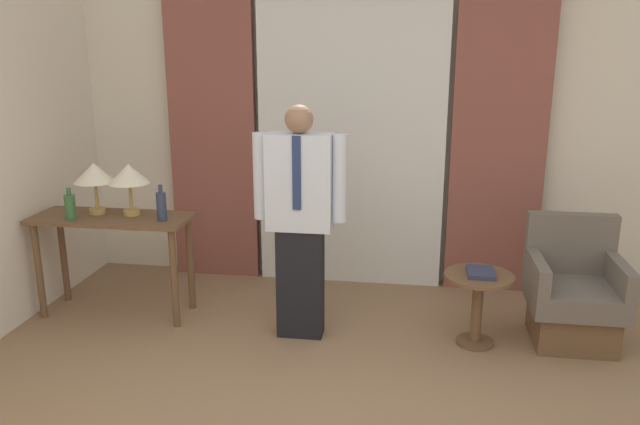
% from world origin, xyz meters
% --- Properties ---
extents(wall_back, '(10.00, 0.06, 2.70)m').
position_xyz_m(wall_back, '(0.00, 3.11, 1.35)').
color(wall_back, silver).
rests_on(wall_back, ground_plane).
extents(curtain_sheer_center, '(1.54, 0.06, 2.58)m').
position_xyz_m(curtain_sheer_center, '(0.00, 2.98, 1.29)').
color(curtain_sheer_center, white).
rests_on(curtain_sheer_center, ground_plane).
extents(curtain_drape_left, '(0.74, 0.06, 2.58)m').
position_xyz_m(curtain_drape_left, '(-1.18, 2.98, 1.29)').
color(curtain_drape_left, brown).
rests_on(curtain_drape_left, ground_plane).
extents(curtain_drape_right, '(0.74, 0.06, 2.58)m').
position_xyz_m(curtain_drape_right, '(1.18, 2.98, 1.29)').
color(curtain_drape_right, brown).
rests_on(curtain_drape_right, ground_plane).
extents(desk, '(1.17, 0.46, 0.77)m').
position_xyz_m(desk, '(-1.67, 2.05, 0.63)').
color(desk, brown).
rests_on(desk, ground_plane).
extents(table_lamp_left, '(0.30, 0.30, 0.38)m').
position_xyz_m(table_lamp_left, '(-1.81, 2.11, 1.06)').
color(table_lamp_left, tan).
rests_on(table_lamp_left, desk).
extents(table_lamp_right, '(0.30, 0.30, 0.38)m').
position_xyz_m(table_lamp_right, '(-1.54, 2.11, 1.06)').
color(table_lamp_right, tan).
rests_on(table_lamp_right, desk).
extents(bottle_near_edge, '(0.07, 0.07, 0.26)m').
position_xyz_m(bottle_near_edge, '(-1.25, 1.99, 0.88)').
color(bottle_near_edge, '#2D3851').
rests_on(bottle_near_edge, desk).
extents(bottle_by_lamp, '(0.08, 0.08, 0.23)m').
position_xyz_m(bottle_by_lamp, '(-1.92, 1.93, 0.86)').
color(bottle_by_lamp, '#336638').
rests_on(bottle_by_lamp, desk).
extents(person, '(0.63, 0.21, 1.62)m').
position_xyz_m(person, '(-0.23, 1.89, 0.88)').
color(person, black).
rests_on(person, ground_plane).
extents(armchair, '(0.61, 0.60, 0.85)m').
position_xyz_m(armchair, '(1.64, 2.09, 0.32)').
color(armchair, brown).
rests_on(armchair, ground_plane).
extents(side_table, '(0.46, 0.46, 0.51)m').
position_xyz_m(side_table, '(0.98, 1.93, 0.35)').
color(side_table, brown).
rests_on(side_table, ground_plane).
extents(book, '(0.18, 0.23, 0.03)m').
position_xyz_m(book, '(0.99, 1.93, 0.52)').
color(book, '#2D334C').
rests_on(book, side_table).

